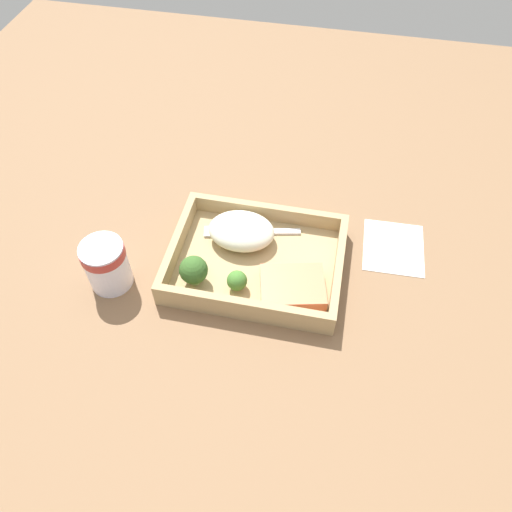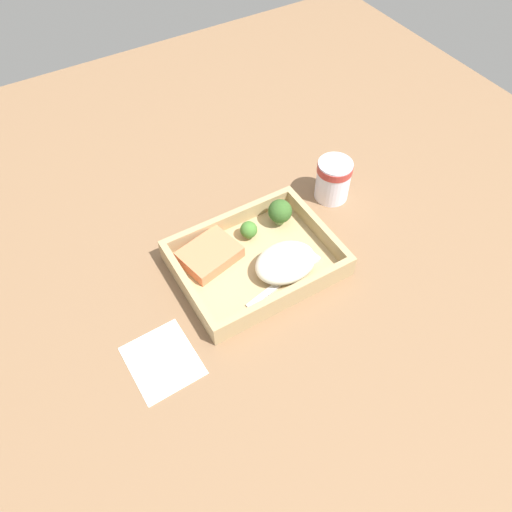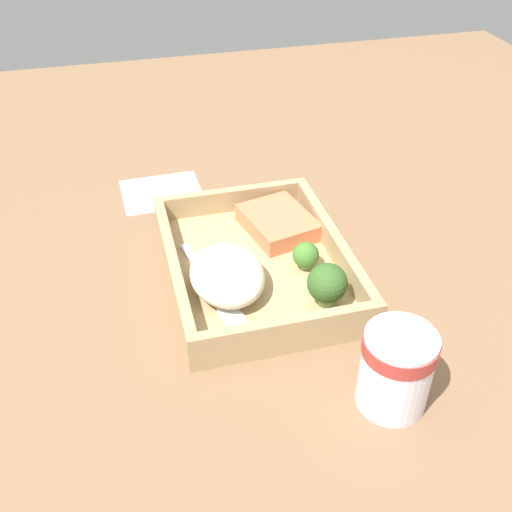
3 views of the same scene
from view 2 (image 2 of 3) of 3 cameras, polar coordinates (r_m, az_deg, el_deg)
The scene contains 10 objects.
ground_plane at distance 88.74cm, azimuth 0.00°, elevation -1.49°, with size 160.00×160.00×2.00cm, color brown.
takeout_tray at distance 87.47cm, azimuth 0.00°, elevation -0.86°, with size 27.22×20.69×1.20cm, color tan.
tray_rim at distance 85.78cm, azimuth 0.00°, elevation 0.02°, with size 27.22×20.69×3.09cm.
salmon_fillet at distance 86.82cm, azimuth -5.31°, elevation 0.17°, with size 9.67×7.57×2.33cm, color #E7774E.
mashed_potatoes at distance 84.30cm, azimuth 3.37°, elevation -0.75°, with size 10.89×8.31×4.23cm, color silver.
broccoli_floret_1 at distance 90.98cm, azimuth 2.76°, elevation 5.08°, with size 4.40×4.40×5.18cm.
broccoli_floret_2 at distance 89.23cm, azimuth -0.84°, elevation 3.00°, with size 3.12×3.12×3.48cm.
fork at distance 84.97cm, azimuth 3.80°, elevation -2.31°, with size 15.80×4.92×0.44cm.
paper_cup at distance 97.51cm, azimuth 8.84°, elevation 8.79°, with size 6.76×6.76×8.36cm.
receipt_slip at distance 79.28cm, azimuth -10.63°, elevation -11.65°, with size 9.91×11.27×0.24cm, color white.
Camera 2 is at (-27.46, -46.04, 69.71)cm, focal length 35.00 mm.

